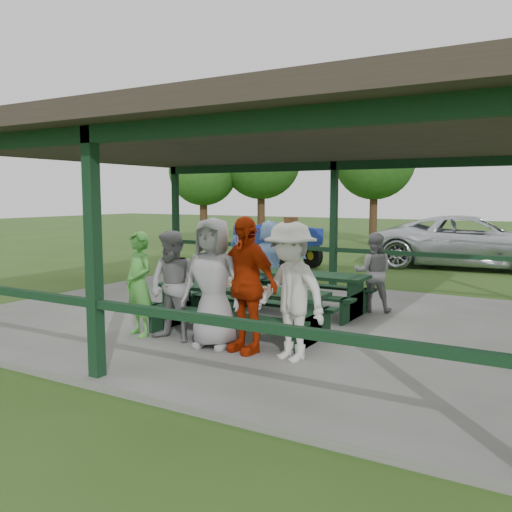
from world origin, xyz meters
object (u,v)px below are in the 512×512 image
Objects in this scene: picnic_table_near at (239,304)px; contestant_grey_mid at (213,283)px; contestant_white_fedora at (290,291)px; pickup_truck at (472,242)px; contestant_red at (245,284)px; spectator_grey at (373,272)px; spectator_lblue at (270,259)px; spectator_blue at (240,256)px; picnic_table_far at (300,287)px; contestant_green at (139,284)px; contestant_grey_left at (173,286)px; farm_trailer at (276,245)px.

picnic_table_near is 0.95m from contestant_grey_mid.
pickup_truck is (0.51, 11.89, -0.20)m from contestant_white_fedora.
contestant_red is (0.51, 0.06, 0.01)m from contestant_grey_mid.
contestant_white_fedora is at bearing -31.88° from picnic_table_near.
contestant_red reaches higher than spectator_grey.
spectator_lblue is 1.23m from spectator_blue.
picnic_table_far is 0.43× the size of pickup_truck.
contestant_grey_mid is 0.98× the size of contestant_red.
contestant_green is at bearing -164.65° from contestant_red.
spectator_lblue is (-1.63, 3.73, -0.12)m from contestant_red.
spectator_lblue is at bearing 126.32° from contestant_red.
spectator_blue is (-1.51, 4.35, -0.04)m from contestant_grey_left.
pickup_truck reaches higher than farm_trailer.
spectator_blue is (-1.10, 0.55, -0.04)m from spectator_lblue.
contestant_green is 1.10× the size of spectator_grey.
spectator_grey is at bearing 62.31° from contestant_grey_left.
pickup_truck is (3.12, 11.94, -0.09)m from contestant_green.
spectator_lblue is 1.12× the size of spectator_grey.
spectator_lblue reaches higher than farm_trailer.
contestant_green reaches higher than pickup_truck.
spectator_lblue is (-1.15, 0.95, 0.37)m from picnic_table_far.
contestant_grey_left is 12.18m from pickup_truck.
picnic_table_near is 1.90× the size of spectator_grey.
contestant_red is 11.92m from pickup_truck.
contestant_grey_mid is 0.98× the size of contestant_white_fedora.
spectator_grey is at bearing -23.25° from farm_trailer.
pickup_truck is (0.51, 8.34, -0.02)m from spectator_grey.
contestant_red reaches higher than spectator_lblue.
picnic_table_far is 1.57× the size of contestant_green.
pickup_truck is at bearing 96.83° from contestant_red.
contestant_green is 0.98× the size of contestant_grey_left.
contestant_grey_left is 3.83m from spectator_lblue.
farm_trailer is (-5.06, 9.16, -0.35)m from contestant_white_fedora.
contestant_red is 4.07m from spectator_lblue.
contestant_grey_mid is 0.32× the size of pickup_truck.
contestant_red reaches higher than contestant_green.
contestant_red reaches higher than contestant_grey_left.
contestant_red is at bearing -80.24° from picnic_table_far.
contestant_green reaches higher than spectator_grey.
contestant_green is 4.44m from spectator_grey.
contestant_red is (0.48, -2.78, 0.48)m from picnic_table_far.
contestant_white_fedora is (1.20, -2.81, 0.46)m from picnic_table_far.
contestant_red is at bearing 20.28° from contestant_green.
contestant_green is at bearing -160.93° from contestant_white_fedora.
spectator_lblue reaches higher than picnic_table_near.
picnic_table_far is 1.54× the size of contestant_grey_left.
contestant_red is 3.59m from spectator_grey.
contestant_green reaches higher than farm_trailer.
farm_trailer is at bearing -62.70° from spectator_lblue.
contestant_green is at bearing 173.89° from contestant_grey_mid.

